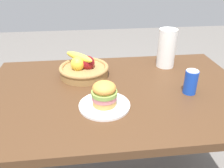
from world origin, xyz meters
The scene contains 6 objects.
dining_table centered at (0.00, 0.00, 0.65)m, with size 1.40×0.90×0.75m.
plate centered at (-0.08, -0.15, 0.76)m, with size 0.24×0.24×0.01m, color white.
sandwich centered at (-0.08, -0.15, 0.82)m, with size 0.12×0.12×0.12m.
soda_can centered at (0.36, -0.07, 0.81)m, with size 0.07×0.07×0.13m.
fruit_basket centered at (-0.17, 0.19, 0.79)m, with size 0.29×0.29×0.13m.
paper_towel_roll centered at (0.35, 0.27, 0.87)m, with size 0.11×0.11×0.24m, color white.
Camera 1 is at (-0.15, -1.06, 1.36)m, focal length 37.30 mm.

